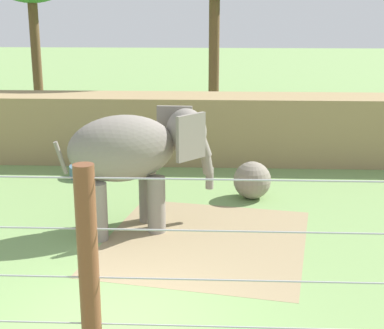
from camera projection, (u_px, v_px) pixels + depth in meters
The scene contains 7 objects.
ground_plane at pixel (120, 321), 9.60m from camera, with size 120.00×120.00×0.00m, color #759956.
dirt_patch at pixel (205, 241), 12.82m from camera, with size 4.33×4.68×0.01m, color #937F5B.
embankment_wall at pixel (170, 128), 19.14m from camera, with size 36.00×1.80×2.18m, color #997F56.
elephant at pixel (135, 153), 13.07m from camera, with size 3.47×2.33×2.75m.
enrichment_ball at pixel (252, 180), 15.50m from camera, with size 1.01×1.01×1.01m, color gray.
cable_fence at pixel (77, 320), 6.27m from camera, with size 10.34×0.22×3.52m.
water_tub at pixel (88, 171), 17.52m from camera, with size 1.10×1.10×0.35m.
Camera 1 is at (1.58, -8.48, 5.08)m, focal length 54.35 mm.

